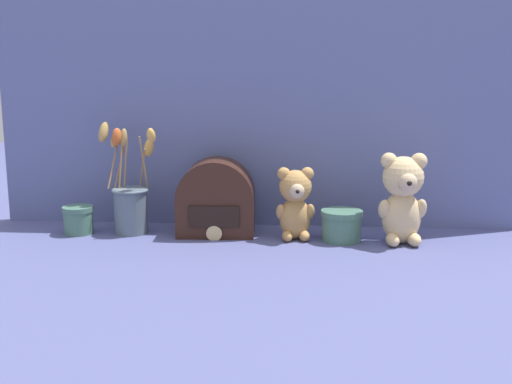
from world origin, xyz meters
TOP-DOWN VIEW (x-y plane):
  - ground_plane at (0.00, 0.00)m, footprint 4.00×4.00m
  - backdrop_wall at (0.00, 0.17)m, footprint 1.47×0.02m
  - teddy_bear_large at (0.37, -0.00)m, footprint 0.13×0.12m
  - teddy_bear_medium at (0.10, 0.02)m, footprint 0.10×0.10m
  - flower_vase at (-0.34, 0.05)m, footprint 0.17×0.11m
  - vintage_radio at (-0.11, 0.06)m, footprint 0.21×0.14m
  - decorative_tin_tall at (0.22, 0.01)m, footprint 0.11×0.11m
  - decorative_tin_short at (-0.48, 0.03)m, footprint 0.08×0.08m

SIDE VIEW (x-z plane):
  - ground_plane at x=0.00m, z-range 0.00..0.00m
  - decorative_tin_short at x=-0.48m, z-range 0.00..0.07m
  - decorative_tin_tall at x=0.22m, z-range 0.00..0.08m
  - vintage_radio at x=-0.11m, z-range -0.02..0.19m
  - flower_vase at x=-0.34m, z-range -0.06..0.24m
  - teddy_bear_medium at x=0.10m, z-range 0.00..0.19m
  - teddy_bear_large at x=0.37m, z-range 0.01..0.24m
  - backdrop_wall at x=0.00m, z-range 0.00..0.73m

